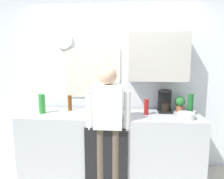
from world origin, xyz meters
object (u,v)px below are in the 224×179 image
at_px(bottle_olive_oil, 115,103).
at_px(potted_plant, 180,103).
at_px(bottle_green_wine, 190,105).
at_px(cup_terracotta_mug, 114,110).
at_px(person_at_sink, 108,118).
at_px(mixing_bowl, 186,116).
at_px(bottle_red_vinegar, 146,107).
at_px(coffee_maker, 165,102).
at_px(bottle_clear_soda, 42,104).
at_px(bottle_dark_sauce, 89,108).
at_px(bottle_amber_beer, 70,103).

distance_m(bottle_olive_oil, potted_plant, 0.95).
xyz_separation_m(bottle_green_wine, cup_terracotta_mug, (-1.06, 0.03, -0.10)).
bearing_deg(person_at_sink, bottle_olive_oil, 79.64).
distance_m(mixing_bowl, person_at_sink, 1.02).
bearing_deg(mixing_bowl, bottle_green_wine, 60.78).
bearing_deg(bottle_red_vinegar, potted_plant, 22.59).
height_order(bottle_red_vinegar, potted_plant, potted_plant).
relative_size(coffee_maker, bottle_olive_oil, 1.32).
xyz_separation_m(bottle_olive_oil, bottle_red_vinegar, (0.45, -0.16, -0.02)).
height_order(cup_terracotta_mug, mixing_bowl, cup_terracotta_mug).
relative_size(bottle_olive_oil, bottle_green_wine, 0.83).
bearing_deg(cup_terracotta_mug, bottle_clear_soda, -173.93).
bearing_deg(bottle_olive_oil, bottle_clear_soda, -168.62).
distance_m(bottle_green_wine, cup_terracotta_mug, 1.06).
bearing_deg(bottle_dark_sauce, coffee_maker, 11.68).
bearing_deg(bottle_dark_sauce, bottle_green_wine, 2.92).
relative_size(bottle_clear_soda, bottle_dark_sauce, 1.56).
distance_m(bottle_clear_soda, bottle_dark_sauce, 0.68).
xyz_separation_m(bottle_olive_oil, mixing_bowl, (0.95, -0.31, -0.09)).
bearing_deg(mixing_bowl, person_at_sink, -170.60).
bearing_deg(cup_terracotta_mug, bottle_dark_sauce, -163.36).
height_order(bottle_clear_soda, bottle_amber_beer, bottle_clear_soda).
relative_size(bottle_olive_oil, cup_terracotta_mug, 2.72).
xyz_separation_m(bottle_olive_oil, bottle_clear_soda, (-1.03, -0.21, 0.01)).
relative_size(bottle_olive_oil, person_at_sink, 0.16).
relative_size(bottle_green_wine, mixing_bowl, 1.36).
bearing_deg(bottle_olive_oil, mixing_bowl, -17.95).
bearing_deg(coffee_maker, cup_terracotta_mug, -170.77).
relative_size(bottle_amber_beer, person_at_sink, 0.14).
height_order(bottle_amber_beer, person_at_sink, person_at_sink).
relative_size(bottle_olive_oil, bottle_amber_beer, 1.09).
height_order(bottle_clear_soda, person_at_sink, person_at_sink).
bearing_deg(person_at_sink, coffee_maker, 28.71).
bearing_deg(bottle_olive_oil, bottle_amber_beer, -178.65).
bearing_deg(coffee_maker, bottle_olive_oil, -178.36).
distance_m(bottle_green_wine, bottle_red_vinegar, 0.61).
distance_m(coffee_maker, person_at_sink, 0.94).
xyz_separation_m(coffee_maker, potted_plant, (0.22, 0.03, -0.01)).
bearing_deg(person_at_sink, bottle_clear_soda, 160.99).
distance_m(bottle_green_wine, potted_plant, 0.21).
distance_m(bottle_olive_oil, person_at_sink, 0.49).
relative_size(cup_terracotta_mug, potted_plant, 0.40).
xyz_separation_m(bottle_dark_sauce, bottle_red_vinegar, (0.80, 0.04, 0.02)).
bearing_deg(bottle_red_vinegar, cup_terracotta_mug, 171.98).
xyz_separation_m(cup_terracotta_mug, person_at_sink, (-0.05, -0.38, -0.01)).
xyz_separation_m(bottle_green_wine, mixing_bowl, (-0.10, -0.18, -0.11)).
height_order(bottle_olive_oil, bottle_red_vinegar, bottle_olive_oil).
height_order(bottle_clear_soda, bottle_dark_sauce, bottle_clear_soda).
bearing_deg(coffee_maker, bottle_clear_soda, -172.61).
bearing_deg(potted_plant, bottle_red_vinegar, -157.41).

